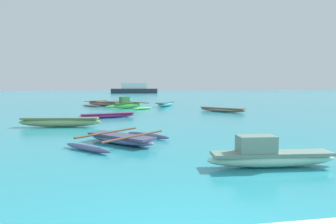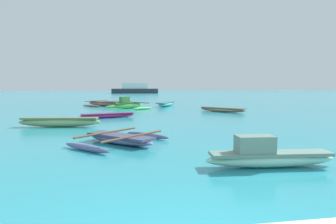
# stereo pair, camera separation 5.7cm
# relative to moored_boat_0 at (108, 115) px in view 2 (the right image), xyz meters

# --- Properties ---
(moored_boat_0) EXTENTS (3.48, 1.47, 0.29)m
(moored_boat_0) POSITION_rel_moored_boat_0_xyz_m (0.00, 0.00, 0.00)
(moored_boat_0) COLOR #B02376
(moored_boat_0) RESTS_ON ground_plane
(moored_boat_1) EXTENTS (3.00, 3.28, 0.33)m
(moored_boat_1) POSITION_rel_moored_boat_0_xyz_m (8.45, 2.85, 0.02)
(moored_boat_1) COLOR tan
(moored_boat_1) RESTS_ON ground_plane
(moored_boat_2) EXTENTS (3.98, 1.04, 0.45)m
(moored_boat_2) POSITION_rel_moored_boat_0_xyz_m (-2.16, -3.70, 0.09)
(moored_boat_2) COLOR #9CBD76
(moored_boat_2) RESTS_ON ground_plane
(moored_boat_3) EXTENTS (3.27, 0.86, 0.78)m
(moored_boat_3) POSITION_rel_moored_boat_0_xyz_m (4.22, -12.04, 0.11)
(moored_boat_3) COLOR #A5E1C7
(moored_boat_3) RESTS_ON ground_plane
(moored_boat_4) EXTENTS (4.13, 4.49, 1.03)m
(moored_boat_4) POSITION_rel_moored_boat_0_xyz_m (1.47, 7.54, 0.17)
(moored_boat_4) COLOR #53C54D
(moored_boat_4) RESTS_ON ground_plane
(moored_boat_5) EXTENTS (3.98, 3.96, 0.51)m
(moored_boat_5) POSITION_rel_moored_boat_0_xyz_m (-0.81, 11.15, 0.07)
(moored_boat_5) COLOR #9E6F63
(moored_boat_5) RESTS_ON ground_plane
(moored_boat_6) EXTENTS (3.63, 3.60, 0.37)m
(moored_boat_6) POSITION_rel_moored_boat_0_xyz_m (0.68, -8.45, 0.00)
(moored_boat_6) COLOR slate
(moored_boat_6) RESTS_ON ground_plane
(moored_boat_7) EXTENTS (2.57, 3.84, 0.41)m
(moored_boat_7) POSITION_rel_moored_boat_0_xyz_m (5.25, 9.79, 0.07)
(moored_boat_7) COLOR #4FBEC2
(moored_boat_7) RESTS_ON ground_plane
(distant_ferry) EXTENTS (11.87, 2.61, 2.61)m
(distant_ferry) POSITION_rel_moored_boat_0_xyz_m (5.03, 59.34, 0.90)
(distant_ferry) COLOR #2D333D
(distant_ferry) RESTS_ON ground_plane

